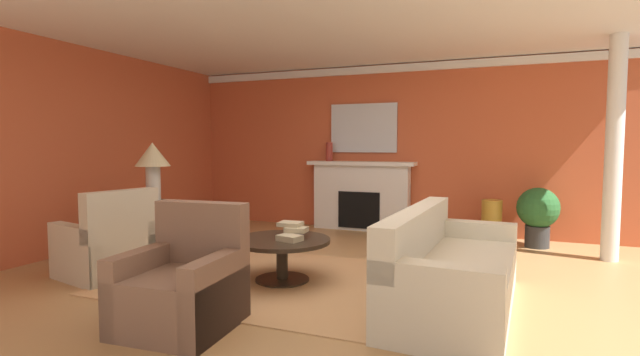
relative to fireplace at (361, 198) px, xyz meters
The scene contains 21 objects.
ground_plane 3.12m from the fireplace, 82.15° to the right, with size 9.03×9.03×0.00m, color tan.
wall_fireplace 0.95m from the fireplace, 26.64° to the left, with size 7.54×0.12×2.73m, color #C65633.
wall_window 4.23m from the fireplace, 138.54° to the right, with size 0.12×7.00×2.73m, color #C65633.
ceiling_panel 3.56m from the fireplace, 81.31° to the right, with size 7.54×7.00×0.06m, color white.
crown_moulding 2.16m from the fireplace, 17.29° to the left, with size 7.54×0.08×0.12m, color white.
area_rug 3.16m from the fireplace, 88.61° to the right, with size 3.33×2.31×0.01m, color tan.
fireplace is the anchor object (origin of this frame).
mantel_mirror 1.16m from the fireplace, 90.00° to the left, with size 1.14×0.04×0.81m, color silver.
sofa 3.72m from the fireplace, 61.37° to the right, with size 1.02×2.15×0.85m.
armchair_near_window 4.05m from the fireplace, 115.86° to the right, with size 0.96×0.96×0.95m.
armchair_facing_fireplace 4.47m from the fireplace, 91.39° to the right, with size 0.85×0.85×0.95m.
coffee_table 3.12m from the fireplace, 88.61° to the right, with size 1.00×1.00×0.45m.
side_table 3.34m from the fireplace, 125.68° to the right, with size 0.56×0.56×0.70m.
table_lamp 3.40m from the fireplace, 125.68° to the right, with size 0.44×0.44×0.75m.
vase_mantel_left 0.94m from the fireplace, behind, with size 0.12×0.12×0.32m, color #9E3328.
vase_tall_corner 2.09m from the fireplace, ahead, with size 0.29×0.29×0.63m, color #B7892D.
book_red_cover 3.19m from the fireplace, 86.41° to the right, with size 0.23×0.17×0.06m, color tan.
book_art_folio 3.01m from the fireplace, 86.35° to the right, with size 0.22×0.18×0.05m, color tan.
book_small_novel 2.95m from the fireplace, 88.10° to the right, with size 0.24×0.20×0.04m, color tan.
potted_plant 2.68m from the fireplace, ahead, with size 0.56×0.56×0.83m.
column_white 3.63m from the fireplace, 13.81° to the right, with size 0.20×0.20×2.73m, color white.
Camera 1 is at (1.76, -4.28, 1.42)m, focal length 25.81 mm.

